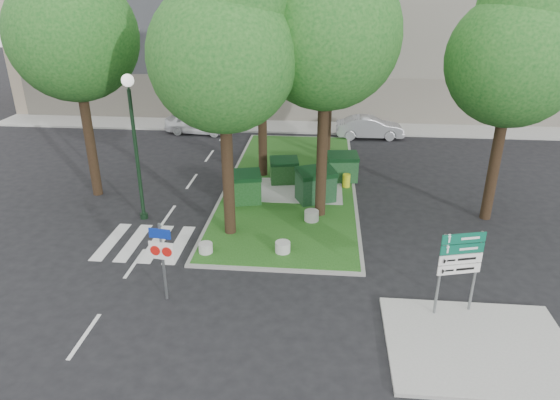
# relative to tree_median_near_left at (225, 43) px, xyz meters

# --- Properties ---
(ground) EXTENTS (120.00, 120.00, 0.00)m
(ground) POSITION_rel_tree_median_near_left_xyz_m (1.41, -2.56, -7.32)
(ground) COLOR black
(ground) RESTS_ON ground
(median_island) EXTENTS (6.00, 16.00, 0.12)m
(median_island) POSITION_rel_tree_median_near_left_xyz_m (1.91, 5.44, -7.26)
(median_island) COLOR #1E4D16
(median_island) RESTS_ON ground
(median_kerb) EXTENTS (6.30, 16.30, 0.10)m
(median_kerb) POSITION_rel_tree_median_near_left_xyz_m (1.91, 5.44, -7.27)
(median_kerb) COLOR gray
(median_kerb) RESTS_ON ground
(sidewalk_corner) EXTENTS (5.00, 4.00, 0.12)m
(sidewalk_corner) POSITION_rel_tree_median_near_left_xyz_m (7.91, -6.06, -7.26)
(sidewalk_corner) COLOR #999993
(sidewalk_corner) RESTS_ON ground
(building_sidewalk) EXTENTS (42.00, 3.00, 0.12)m
(building_sidewalk) POSITION_rel_tree_median_near_left_xyz_m (1.41, 15.94, -7.26)
(building_sidewalk) COLOR #999993
(building_sidewalk) RESTS_ON ground
(zebra_crossing) EXTENTS (5.00, 3.00, 0.01)m
(zebra_crossing) POSITION_rel_tree_median_near_left_xyz_m (-2.34, -1.06, -7.31)
(zebra_crossing) COLOR silver
(zebra_crossing) RESTS_ON ground
(tree_median_near_left) EXTENTS (5.20, 5.20, 10.53)m
(tree_median_near_left) POSITION_rel_tree_median_near_left_xyz_m (0.00, 0.00, 0.00)
(tree_median_near_left) COLOR black
(tree_median_near_left) RESTS_ON ground
(tree_median_near_right) EXTENTS (5.60, 5.60, 11.46)m
(tree_median_near_right) POSITION_rel_tree_median_near_left_xyz_m (3.50, 2.00, 0.67)
(tree_median_near_right) COLOR black
(tree_median_near_right) RESTS_ON ground
(tree_median_mid) EXTENTS (4.80, 4.80, 9.99)m
(tree_median_mid) POSITION_rel_tree_median_near_left_xyz_m (0.50, 6.50, -0.34)
(tree_median_mid) COLOR black
(tree_median_mid) RESTS_ON ground
(tree_median_far) EXTENTS (5.80, 5.80, 11.93)m
(tree_median_far) POSITION_rel_tree_median_near_left_xyz_m (3.70, 9.50, 1.00)
(tree_median_far) COLOR black
(tree_median_far) RESTS_ON ground
(tree_street_left) EXTENTS (5.40, 5.40, 11.00)m
(tree_street_left) POSITION_rel_tree_median_near_left_xyz_m (-7.00, 3.50, 0.33)
(tree_street_left) COLOR black
(tree_street_left) RESTS_ON ground
(tree_street_right) EXTENTS (5.00, 5.00, 10.06)m
(tree_street_right) POSITION_rel_tree_median_near_left_xyz_m (10.50, 2.50, -0.33)
(tree_street_right) COLOR black
(tree_street_right) RESTS_ON ground
(dumpster_a) EXTENTS (1.75, 1.41, 1.44)m
(dumpster_a) POSITION_rel_tree_median_near_left_xyz_m (-0.02, 2.91, -6.51)
(dumpster_a) COLOR #0F3A12
(dumpster_a) RESTS_ON median_island
(dumpster_b) EXTENTS (1.50, 1.17, 1.27)m
(dumpster_b) POSITION_rel_tree_median_near_left_xyz_m (1.58, 5.44, -6.59)
(dumpster_b) COLOR #103A10
(dumpster_b) RESTS_ON median_island
(dumpster_c) EXTENTS (1.98, 1.73, 1.54)m
(dumpster_c) POSITION_rel_tree_median_near_left_xyz_m (3.18, 3.37, -6.46)
(dumpster_c) COLOR #0F3318
(dumpster_c) RESTS_ON median_island
(dumpster_d) EXTENTS (1.63, 1.24, 1.41)m
(dumpster_d) POSITION_rel_tree_median_near_left_xyz_m (4.41, 6.03, -6.52)
(dumpster_d) COLOR #14411C
(dumpster_d) RESTS_ON median_island
(bollard_left) EXTENTS (0.51, 0.51, 0.36)m
(bollard_left) POSITION_rel_tree_median_near_left_xyz_m (-0.69, -1.75, -7.02)
(bollard_left) COLOR #AFAEAA
(bollard_left) RESTS_ON median_island
(bollard_right) EXTENTS (0.60, 0.60, 0.43)m
(bollard_right) POSITION_rel_tree_median_near_left_xyz_m (3.08, 1.28, -6.98)
(bollard_right) COLOR #A5A6A1
(bollard_right) RESTS_ON median_island
(bollard_mid) EXTENTS (0.55, 0.55, 0.40)m
(bollard_mid) POSITION_rel_tree_median_near_left_xyz_m (2.11, -1.46, -7.00)
(bollard_mid) COLOR #ADAEA9
(bollard_mid) RESTS_ON median_island
(litter_bin) EXTENTS (0.36, 0.36, 0.64)m
(litter_bin) POSITION_rel_tree_median_near_left_xyz_m (4.61, 5.13, -6.88)
(litter_bin) COLOR #C6CC18
(litter_bin) RESTS_ON median_island
(street_lamp) EXTENTS (0.48, 0.48, 6.03)m
(street_lamp) POSITION_rel_tree_median_near_left_xyz_m (-4.02, 1.08, -3.52)
(street_lamp) COLOR black
(street_lamp) RESTS_ON ground
(traffic_sign_pole) EXTENTS (0.79, 0.15, 2.65)m
(traffic_sign_pole) POSITION_rel_tree_median_near_left_xyz_m (-1.30, -4.56, -5.62)
(traffic_sign_pole) COLOR slate
(traffic_sign_pole) RESTS_ON ground
(directional_sign) EXTENTS (1.29, 0.38, 2.64)m
(directional_sign) POSITION_rel_tree_median_near_left_xyz_m (7.50, -4.56, -5.44)
(directional_sign) COLOR slate
(directional_sign) RESTS_ON sidewalk_corner
(car_white) EXTENTS (4.31, 2.04, 1.42)m
(car_white) POSITION_rel_tree_median_near_left_xyz_m (-4.88, 13.99, -6.60)
(car_white) COLOR white
(car_white) RESTS_ON ground
(car_silver) EXTENTS (4.29, 1.69, 1.39)m
(car_silver) POSITION_rel_tree_median_near_left_xyz_m (6.33, 13.95, -6.62)
(car_silver) COLOR #A6A8AE
(car_silver) RESTS_ON ground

